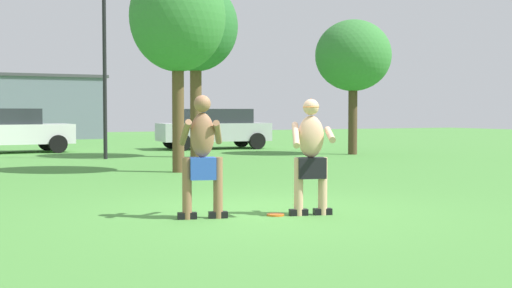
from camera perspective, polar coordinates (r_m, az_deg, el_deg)
The scene contains 10 objects.
ground_plane at distance 9.92m, azimuth 0.42°, elevation -5.75°, with size 80.00×80.00×0.00m, color #4C8E3D.
player_with_cap at distance 9.58m, azimuth 4.63°, elevation -0.64°, with size 0.80×0.66×1.65m.
player_in_blue at distance 9.28m, azimuth -4.52°, elevation -0.83°, with size 0.75×0.65×1.69m.
frisbee at distance 9.61m, azimuth 1.64°, elevation -5.95°, with size 0.25×0.25×0.03m, color orange.
car_white_near_post at distance 25.72m, azimuth -20.14°, elevation 1.13°, with size 4.38×2.20×1.58m.
car_silver_mid_lot at distance 26.91m, azimuth -3.49°, elevation 1.35°, with size 4.45×2.34×1.58m.
lamp_post at distance 21.60m, azimuth -12.60°, elevation 7.69°, with size 0.60×0.24×5.44m.
tree_right_field at distance 16.64m, azimuth -6.60°, elevation 10.44°, with size 2.31×2.31×5.05m.
tree_behind_players at distance 23.62m, azimuth 8.16°, elevation 7.30°, with size 2.60×2.60×4.61m.
tree_near_building at distance 22.08m, azimuth -5.10°, elevation 9.69°, with size 2.71×2.71×5.64m.
Camera 1 is at (-4.43, -8.76, 1.46)m, focal length 47.66 mm.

